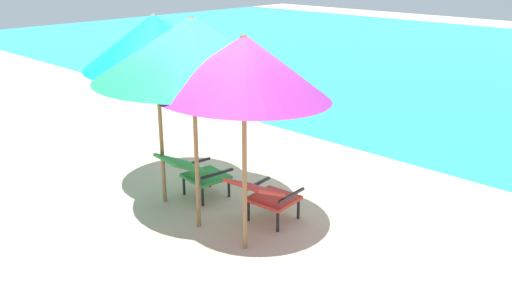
% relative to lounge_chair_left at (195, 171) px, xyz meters
% --- Properties ---
extents(ground_plane, '(40.00, 40.00, 0.00)m').
position_rel_lounge_chair_left_xyz_m(ground_plane, '(0.53, 4.07, -0.40)').
color(ground_plane, '#CCB78E').
extents(lounge_chair_left, '(0.63, 0.93, 0.68)m').
position_rel_lounge_chair_left_xyz_m(lounge_chair_left, '(0.00, 0.00, 0.00)').
color(lounge_chair_left, '#338E3D').
rests_on(lounge_chair_left, ground_plane).
extents(lounge_chair_right, '(0.61, 0.92, 0.68)m').
position_rel_lounge_chair_left_xyz_m(lounge_chair_right, '(1.15, 0.10, 0.00)').
color(lounge_chair_right, red).
rests_on(lounge_chair_right, ground_plane).
extents(beach_umbrella_left, '(2.01, 2.04, 2.44)m').
position_rel_lounge_chair_left_xyz_m(beach_umbrella_left, '(-0.25, -0.31, 1.69)').
color(beach_umbrella_left, olive).
rests_on(beach_umbrella_left, ground_plane).
extents(beach_umbrella_center, '(2.58, 2.59, 2.46)m').
position_rel_lounge_chair_left_xyz_m(beach_umbrella_center, '(0.60, -0.46, 1.71)').
color(beach_umbrella_center, olive).
rests_on(beach_umbrella_center, ground_plane).
extents(beach_umbrella_right, '(2.28, 2.29, 2.37)m').
position_rel_lounge_chair_left_xyz_m(beach_umbrella_right, '(1.36, -0.44, 1.61)').
color(beach_umbrella_right, olive).
rests_on(beach_umbrella_right, ground_plane).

